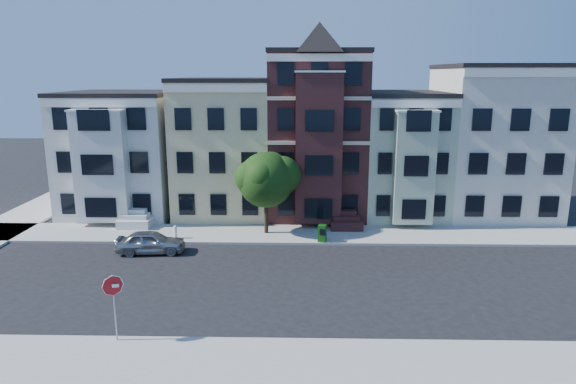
{
  "coord_description": "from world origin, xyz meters",
  "views": [
    {
      "loc": [
        -1.29,
        -24.94,
        10.63
      ],
      "look_at": [
        -1.93,
        2.8,
        4.2
      ],
      "focal_mm": 32.0,
      "sensor_mm": 36.0,
      "label": 1
    }
  ],
  "objects_px": {
    "street_tree": "(266,184)",
    "parked_car": "(151,242)",
    "fire_hydrant": "(176,233)",
    "stop_sign": "(114,304)",
    "newspaper_box": "(322,233)"
  },
  "relations": [
    {
      "from": "street_tree",
      "to": "parked_car",
      "type": "height_order",
      "value": "street_tree"
    },
    {
      "from": "parked_car",
      "to": "stop_sign",
      "type": "height_order",
      "value": "stop_sign"
    },
    {
      "from": "newspaper_box",
      "to": "fire_hydrant",
      "type": "xyz_separation_m",
      "value": [
        -9.51,
        0.45,
        -0.21
      ]
    },
    {
      "from": "street_tree",
      "to": "fire_hydrant",
      "type": "distance_m",
      "value": 6.72
    },
    {
      "from": "fire_hydrant",
      "to": "stop_sign",
      "type": "xyz_separation_m",
      "value": [
        0.74,
        -13.08,
        1.23
      ]
    },
    {
      "from": "parked_car",
      "to": "newspaper_box",
      "type": "distance_m",
      "value": 10.62
    },
    {
      "from": "parked_car",
      "to": "street_tree",
      "type": "bearing_deg",
      "value": -65.53
    },
    {
      "from": "parked_car",
      "to": "stop_sign",
      "type": "distance_m",
      "value": 10.85
    },
    {
      "from": "newspaper_box",
      "to": "fire_hydrant",
      "type": "distance_m",
      "value": 9.53
    },
    {
      "from": "street_tree",
      "to": "stop_sign",
      "type": "bearing_deg",
      "value": -109.42
    },
    {
      "from": "street_tree",
      "to": "newspaper_box",
      "type": "relative_size",
      "value": 6.15
    },
    {
      "from": "newspaper_box",
      "to": "stop_sign",
      "type": "relative_size",
      "value": 0.35
    },
    {
      "from": "fire_hydrant",
      "to": "stop_sign",
      "type": "relative_size",
      "value": 0.21
    },
    {
      "from": "street_tree",
      "to": "parked_car",
      "type": "bearing_deg",
      "value": -150.86
    },
    {
      "from": "street_tree",
      "to": "stop_sign",
      "type": "xyz_separation_m",
      "value": [
        -5.09,
        -14.44,
        -1.81
      ]
    }
  ]
}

